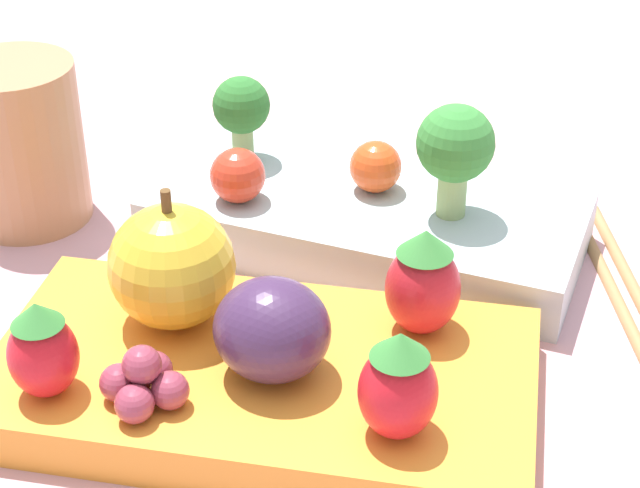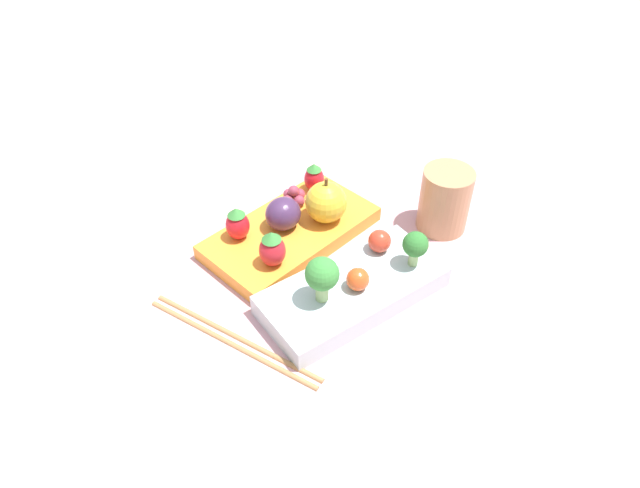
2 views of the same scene
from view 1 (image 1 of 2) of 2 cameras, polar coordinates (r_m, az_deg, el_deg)
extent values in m
plane|color=#C6939E|center=(0.47, -0.25, -3.36)|extent=(4.00, 4.00, 0.00)
cube|color=silver|center=(0.51, 2.50, 1.24)|extent=(0.21, 0.12, 0.03)
cube|color=orange|center=(0.42, -3.07, -7.26)|extent=(0.21, 0.12, 0.02)
cylinder|color=#93B770|center=(0.54, -4.14, 5.41)|extent=(0.01, 0.01, 0.02)
sphere|color=#2D702D|center=(0.53, -4.22, 7.41)|extent=(0.03, 0.03, 0.03)
cylinder|color=#93B770|center=(0.49, 7.04, 2.68)|extent=(0.01, 0.01, 0.02)
sphere|color=#388438|center=(0.48, 7.24, 5.36)|extent=(0.04, 0.04, 0.04)
sphere|color=#DB4C1E|center=(0.50, 2.98, 4.14)|extent=(0.02, 0.02, 0.02)
sphere|color=red|center=(0.50, -4.42, 3.66)|extent=(0.03, 0.03, 0.03)
sphere|color=gold|center=(0.42, -7.91, -1.18)|extent=(0.05, 0.05, 0.05)
cylinder|color=brown|center=(0.41, -8.20, 2.15)|extent=(0.00, 0.00, 0.01)
ellipsoid|color=red|center=(0.37, 4.18, -7.87)|extent=(0.03, 0.03, 0.04)
cone|color=#388438|center=(0.36, 4.30, -5.40)|extent=(0.02, 0.02, 0.01)
ellipsoid|color=red|center=(0.40, -14.55, -5.78)|extent=(0.03, 0.03, 0.03)
cone|color=#388438|center=(0.39, -14.91, -3.62)|extent=(0.02, 0.02, 0.01)
ellipsoid|color=red|center=(0.42, 5.50, -2.39)|extent=(0.03, 0.03, 0.04)
cone|color=#388438|center=(0.41, 5.66, 0.10)|extent=(0.02, 0.02, 0.01)
ellipsoid|color=#42284C|center=(0.40, -2.61, -4.58)|extent=(0.04, 0.04, 0.04)
sphere|color=#93384C|center=(0.39, -8.02, -7.74)|extent=(0.01, 0.01, 0.01)
sphere|color=#93384C|center=(0.40, -8.87, -6.66)|extent=(0.01, 0.01, 0.01)
sphere|color=#93384C|center=(0.40, -10.67, -7.29)|extent=(0.01, 0.01, 0.01)
sphere|color=#93384C|center=(0.39, -9.87, -8.40)|extent=(0.01, 0.01, 0.01)
sphere|color=#93384C|center=(0.39, -9.49, -6.37)|extent=(0.01, 0.01, 0.01)
cylinder|color=tan|center=(0.54, -15.71, 5.20)|extent=(0.06, 0.06, 0.08)
cylinder|color=#A37547|center=(0.47, 16.40, -4.36)|extent=(0.06, 0.20, 0.01)
camera|label=2|loc=(0.78, 41.77, 40.27)|focal=32.00mm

